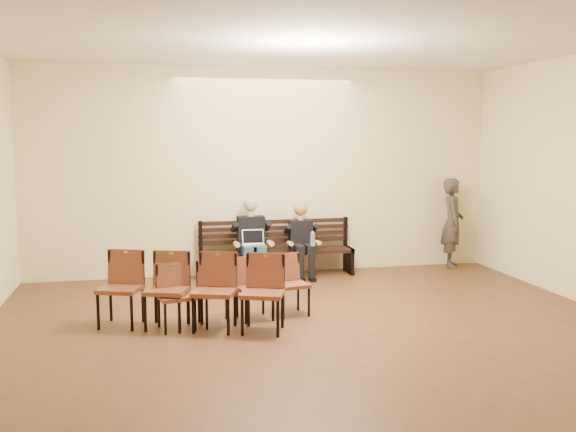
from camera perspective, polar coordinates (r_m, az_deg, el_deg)
name	(u,v)px	position (r m, az deg, el deg)	size (l,w,h in m)	color
ground	(356,378)	(6.52, 6.03, -14.10)	(10.00, 10.00, 0.00)	brown
room_walls	(335,119)	(6.83, 4.23, 8.64)	(8.02, 10.01, 3.51)	beige
bench	(277,263)	(10.82, -0.98, -4.20)	(2.60, 0.90, 0.45)	black
seated_man	(252,239)	(10.55, -3.24, -2.08)	(0.55, 0.76, 1.33)	black
seated_woman	(302,244)	(10.73, 1.25, -2.55)	(0.47, 0.65, 1.09)	black
laptop	(254,246)	(10.36, -3.00, -2.72)	(0.36, 0.28, 0.26)	#B7B7BC
water_bottle	(313,246)	(10.47, 2.20, -2.65)	(0.08, 0.08, 0.25)	silver
bag	(225,274)	(10.36, -5.59, -5.16)	(0.41, 0.28, 0.30)	black
passerby	(453,216)	(11.85, 14.42, -0.01)	(0.67, 0.44, 1.85)	#3A352F
chair_row_front	(236,291)	(8.21, -4.65, -6.64)	(1.96, 0.44, 0.81)	brown
chair_row_back	(190,291)	(7.97, -8.67, -6.64)	(2.28, 0.51, 0.94)	brown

